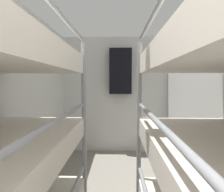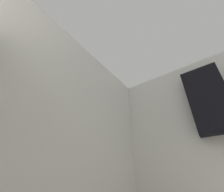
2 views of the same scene
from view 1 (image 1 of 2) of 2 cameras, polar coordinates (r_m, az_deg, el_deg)
name	(u,v)px [view 1 (image 1 of 2)]	position (r m, az deg, el deg)	size (l,w,h in m)	color
wall_back	(115,95)	(4.13, 0.85, 0.35)	(2.25, 0.06, 2.36)	silver
hanging_coat	(120,71)	(3.98, 2.43, 7.10)	(0.44, 0.12, 0.90)	black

